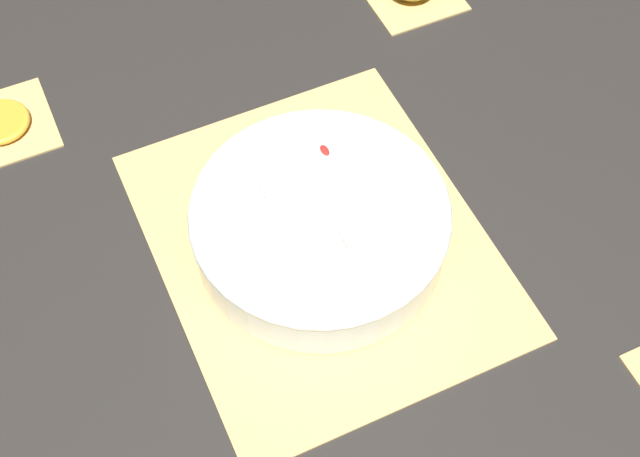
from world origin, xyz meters
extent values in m
plane|color=black|center=(0.00, 0.00, 0.00)|extent=(6.00, 6.00, 0.00)
cube|color=tan|center=(0.00, 0.00, 0.00)|extent=(0.45, 0.37, 0.01)
cube|color=#3D2D19|center=(-0.17, 0.00, 0.00)|extent=(0.01, 0.36, 0.00)
cube|color=#3D2D19|center=(-0.11, 0.00, 0.00)|extent=(0.01, 0.36, 0.00)
cube|color=#3D2D19|center=(-0.06, 0.00, 0.00)|extent=(0.01, 0.36, 0.00)
cube|color=#3D2D19|center=(0.00, 0.00, 0.00)|extent=(0.01, 0.36, 0.00)
cube|color=#3D2D19|center=(0.06, 0.00, 0.00)|extent=(0.01, 0.36, 0.00)
cube|color=#3D2D19|center=(0.11, 0.00, 0.00)|extent=(0.01, 0.36, 0.00)
cube|color=#3D2D19|center=(0.17, 0.00, 0.00)|extent=(0.01, 0.36, 0.00)
cube|color=tan|center=(-0.33, -0.30, 0.00)|extent=(0.13, 0.13, 0.01)
cube|color=#3D2D19|center=(-0.33, -0.30, 0.00)|extent=(0.00, 0.13, 0.00)
cube|color=#3D2D19|center=(-0.30, -0.30, 0.00)|extent=(0.00, 0.13, 0.00)
cube|color=#3D2D19|center=(-0.29, 0.30, 0.00)|extent=(0.00, 0.13, 0.00)
cylinder|color=silver|center=(0.00, 0.00, 0.04)|extent=(0.29, 0.29, 0.07)
torus|color=silver|center=(0.00, 0.00, 0.06)|extent=(0.30, 0.30, 0.01)
cylinder|color=#F7EFC6|center=(-0.01, -0.06, 0.05)|extent=(0.02, 0.02, 0.01)
cylinder|color=#F7EFC6|center=(-0.01, -0.09, 0.03)|extent=(0.03, 0.03, 0.01)
cylinder|color=#F7EFC6|center=(0.07, 0.03, 0.02)|extent=(0.03, 0.03, 0.01)
cylinder|color=#F7EFC6|center=(0.09, 0.07, 0.03)|extent=(0.03, 0.03, 0.01)
cylinder|color=#F7EFC6|center=(-0.07, 0.08, 0.06)|extent=(0.03, 0.03, 0.01)
cylinder|color=#F7EFC6|center=(-0.11, 0.01, 0.04)|extent=(0.03, 0.03, 0.01)
cylinder|color=#F7EFC6|center=(-0.11, -0.01, 0.06)|extent=(0.03, 0.03, 0.01)
cylinder|color=#F7EFC6|center=(0.02, -0.04, 0.03)|extent=(0.03, 0.03, 0.01)
cylinder|color=#F7EFC6|center=(0.06, 0.07, 0.04)|extent=(0.03, 0.03, 0.01)
cylinder|color=#F7EFC6|center=(0.05, -0.02, 0.04)|extent=(0.03, 0.03, 0.01)
cylinder|color=#F7EFC6|center=(-0.04, -0.07, 0.06)|extent=(0.02, 0.02, 0.01)
cube|color=white|center=(-0.04, 0.08, 0.03)|extent=(0.02, 0.02, 0.02)
cube|color=white|center=(0.05, 0.02, 0.07)|extent=(0.02, 0.02, 0.02)
cube|color=white|center=(0.06, 0.10, 0.06)|extent=(0.02, 0.02, 0.02)
cube|color=white|center=(-0.08, -0.01, 0.06)|extent=(0.03, 0.03, 0.03)
cube|color=white|center=(0.09, -0.02, 0.06)|extent=(0.03, 0.03, 0.03)
cube|color=white|center=(-0.05, -0.04, 0.03)|extent=(0.02, 0.02, 0.02)
cube|color=white|center=(0.00, -0.02, 0.03)|extent=(0.03, 0.03, 0.03)
cube|color=white|center=(-0.05, -0.04, 0.07)|extent=(0.02, 0.02, 0.02)
cube|color=white|center=(0.02, 0.08, 0.05)|extent=(0.03, 0.03, 0.03)
cube|color=white|center=(0.01, 0.08, 0.02)|extent=(0.02, 0.02, 0.02)
cube|color=white|center=(-0.04, 0.00, 0.03)|extent=(0.03, 0.03, 0.03)
cube|color=white|center=(0.06, -0.08, 0.04)|extent=(0.03, 0.03, 0.03)
cube|color=white|center=(-0.07, 0.03, 0.03)|extent=(0.03, 0.03, 0.03)
cube|color=white|center=(-0.02, 0.11, 0.04)|extent=(0.03, 0.03, 0.03)
ellipsoid|color=orange|center=(-0.08, -0.03, 0.03)|extent=(0.03, 0.02, 0.02)
ellipsoid|color=orange|center=(0.06, -0.04, 0.04)|extent=(0.03, 0.01, 0.01)
ellipsoid|color=#B2231E|center=(-0.07, -0.01, 0.03)|extent=(0.03, 0.02, 0.02)
ellipsoid|color=#B2231E|center=(-0.07, 0.04, 0.07)|extent=(0.03, 0.02, 0.01)
ellipsoid|color=#B2231E|center=(-0.02, 0.03, 0.03)|extent=(0.03, 0.02, 0.02)
ellipsoid|color=orange|center=(-0.08, -0.06, 0.05)|extent=(0.03, 0.02, 0.01)
cylinder|color=orange|center=(-0.33, -0.30, 0.01)|extent=(0.07, 0.07, 0.01)
torus|color=#F4A82D|center=(-0.33, -0.30, 0.01)|extent=(0.08, 0.08, 0.01)
camera|label=1|loc=(0.51, -0.24, 0.88)|focal=50.00mm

